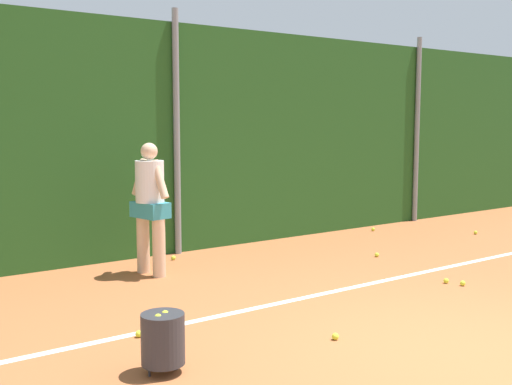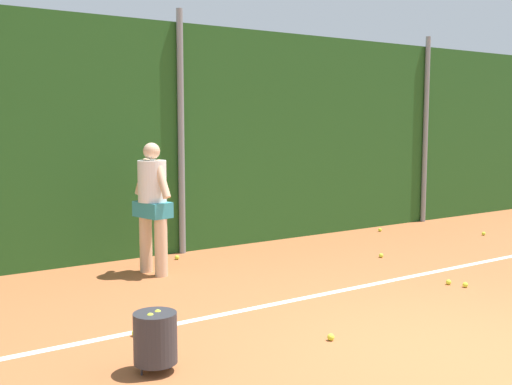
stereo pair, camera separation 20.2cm
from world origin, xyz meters
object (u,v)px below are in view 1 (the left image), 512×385
player_backcourt_far (150,201)px  ball_hopper (163,338)px  tennis_ball_1 (139,334)px  tennis_ball_8 (446,281)px  tennis_ball_6 (335,336)px  tennis_ball_9 (476,233)px  tennis_ball_3 (463,283)px  tennis_ball_10 (377,255)px  tennis_ball_2 (173,258)px  tennis_ball_11 (373,229)px

player_backcourt_far → ball_hopper: bearing=-35.5°
player_backcourt_far → tennis_ball_1: (-1.20, -2.18, -0.97)m
tennis_ball_8 → tennis_ball_6: bearing=-164.7°
tennis_ball_1 → tennis_ball_9: bearing=11.1°
tennis_ball_6 → tennis_ball_9: 6.44m
tennis_ball_6 → tennis_ball_8: (2.57, 0.71, 0.00)m
tennis_ball_3 → tennis_ball_10: 1.85m
tennis_ball_9 → tennis_ball_6: bearing=-156.2°
tennis_ball_6 → tennis_ball_2: bearing=84.5°
ball_hopper → tennis_ball_1: (0.20, 0.90, -0.26)m
tennis_ball_10 → tennis_ball_3: bearing=-101.5°
ball_hopper → tennis_ball_6: bearing=-8.5°
player_backcourt_far → tennis_ball_2: 1.32m
player_backcourt_far → tennis_ball_6: player_backcourt_far is taller
player_backcourt_far → tennis_ball_1: player_backcourt_far is taller
tennis_ball_3 → tennis_ball_9: 3.87m
tennis_ball_1 → tennis_ball_6: (1.48, -1.15, 0.00)m
tennis_ball_9 → tennis_ball_10: same height
player_backcourt_far → tennis_ball_6: size_ratio=26.92×
tennis_ball_2 → tennis_ball_10: same height
tennis_ball_1 → tennis_ball_6: 1.87m
player_backcourt_far → tennis_ball_8: bearing=36.5°
tennis_ball_9 → player_backcourt_far: bearing=173.3°
tennis_ball_6 → tennis_ball_10: size_ratio=1.00×
tennis_ball_8 → ball_hopper: bearing=-173.9°
tennis_ball_3 → tennis_ball_10: bearing=78.5°
tennis_ball_9 → tennis_ball_11: same height
tennis_ball_1 → tennis_ball_8: same height
tennis_ball_2 → tennis_ball_11: 4.24m
ball_hopper → tennis_ball_1: bearing=77.5°
tennis_ball_8 → tennis_ball_9: same height
tennis_ball_8 → tennis_ball_9: (3.32, 1.89, 0.00)m
tennis_ball_6 → tennis_ball_8: bearing=15.3°
tennis_ball_10 → tennis_ball_1: bearing=-165.5°
tennis_ball_8 → tennis_ball_10: same height
tennis_ball_1 → tennis_ball_11: size_ratio=1.00×
tennis_ball_1 → tennis_ball_11: (6.11, 2.79, 0.00)m
ball_hopper → tennis_ball_9: 7.94m
tennis_ball_1 → tennis_ball_10: 4.64m
ball_hopper → tennis_ball_9: (7.58, 2.35, -0.26)m
ball_hopper → tennis_ball_2: 4.23m
ball_hopper → tennis_ball_8: size_ratio=7.78×
ball_hopper → tennis_ball_2: (2.06, 3.68, -0.26)m
player_backcourt_far → tennis_ball_9: bearing=72.3°
player_backcourt_far → tennis_ball_2: bearing=121.8°
tennis_ball_2 → ball_hopper: bearing=-119.2°
tennis_ball_10 → tennis_ball_11: 2.29m
tennis_ball_6 → tennis_ball_8: 2.67m
tennis_ball_2 → tennis_ball_9: size_ratio=1.00×
tennis_ball_6 → tennis_ball_11: size_ratio=1.00×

